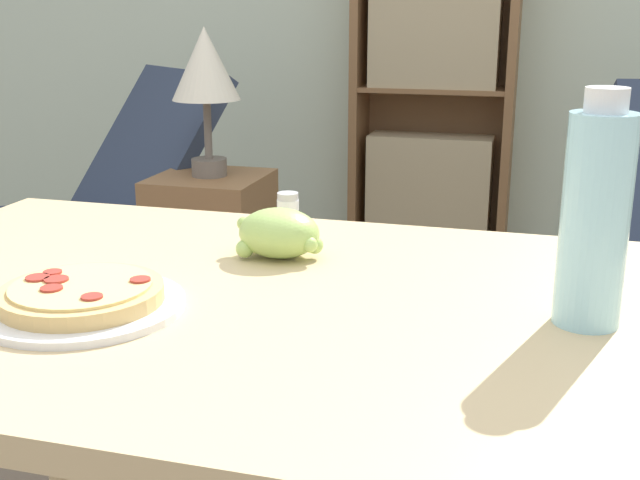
# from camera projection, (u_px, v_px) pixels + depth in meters

# --- Properties ---
(dining_table) EXTENTS (1.35, 0.80, 0.73)m
(dining_table) POSITION_uv_depth(u_px,v_px,m) (289.00, 364.00, 1.07)
(dining_table) COLOR #D1B27F
(dining_table) RESTS_ON ground_plane
(pizza_on_plate) EXTENTS (0.26, 0.26, 0.04)m
(pizza_on_plate) POSITION_uv_depth(u_px,v_px,m) (82.00, 298.00, 1.00)
(pizza_on_plate) COLOR white
(pizza_on_plate) RESTS_ON dining_table
(grape_bunch) EXTENTS (0.14, 0.10, 0.08)m
(grape_bunch) POSITION_uv_depth(u_px,v_px,m) (279.00, 234.00, 1.21)
(grape_bunch) COLOR #A8CC66
(grape_bunch) RESTS_ON dining_table
(drink_bottle) EXTENTS (0.08, 0.08, 0.28)m
(drink_bottle) POSITION_uv_depth(u_px,v_px,m) (595.00, 217.00, 0.93)
(drink_bottle) COLOR #A3DBEA
(drink_bottle) RESTS_ON dining_table
(salt_shaker) EXTENTS (0.04, 0.04, 0.06)m
(salt_shaker) POSITION_uv_depth(u_px,v_px,m) (288.00, 210.00, 1.38)
(salt_shaker) COLOR white
(salt_shaker) RESTS_ON dining_table
(lounge_chair_near) EXTENTS (0.89, 0.97, 0.88)m
(lounge_chair_near) POSITION_uv_depth(u_px,v_px,m) (109.00, 244.00, 2.83)
(lounge_chair_near) COLOR black
(lounge_chair_near) RESTS_ON ground_plane
(bookshelf) EXTENTS (0.68, 0.27, 1.51)m
(bookshelf) POSITION_uv_depth(u_px,v_px,m) (433.00, 104.00, 3.43)
(bookshelf) COLOR brown
(bookshelf) RESTS_ON ground_plane
(side_table) EXTENTS (0.34, 0.34, 0.58)m
(side_table) POSITION_uv_depth(u_px,v_px,m) (213.00, 264.00, 2.60)
(side_table) COLOR brown
(side_table) RESTS_ON ground_plane
(table_lamp) EXTENTS (0.21, 0.21, 0.45)m
(table_lamp) POSITION_uv_depth(u_px,v_px,m) (205.00, 71.00, 2.43)
(table_lamp) COLOR #665B51
(table_lamp) RESTS_ON side_table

